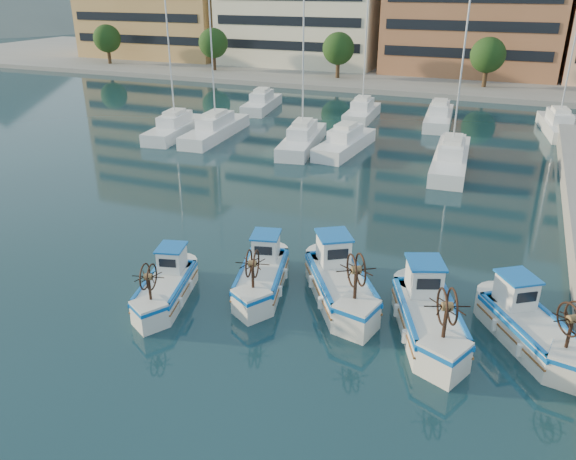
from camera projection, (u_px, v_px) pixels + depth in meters
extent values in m
plane|color=#1A3943|center=(259.00, 308.00, 22.31)|extent=(300.00, 300.00, 0.00)
cube|color=gray|center=(462.00, 72.00, 78.80)|extent=(180.00, 40.00, 0.60)
cylinder|color=#3F2B19|center=(109.00, 57.00, 84.37)|extent=(0.50, 0.50, 3.00)
sphere|color=#224518|center=(107.00, 38.00, 83.27)|extent=(4.00, 4.00, 4.00)
cylinder|color=#3F2B19|center=(214.00, 63.00, 78.08)|extent=(0.50, 0.50, 3.00)
sphere|color=#224518|center=(213.00, 43.00, 76.99)|extent=(4.00, 4.00, 4.00)
cylinder|color=#3F2B19|center=(338.00, 71.00, 71.79)|extent=(0.50, 0.50, 3.00)
sphere|color=#224518|center=(338.00, 49.00, 70.70)|extent=(4.00, 4.00, 4.00)
cylinder|color=#3F2B19|center=(485.00, 79.00, 65.51)|extent=(0.50, 0.50, 3.00)
sphere|color=#224518|center=(488.00, 55.00, 64.41)|extent=(4.00, 4.00, 4.00)
cube|color=white|center=(176.00, 130.00, 47.18)|extent=(3.29, 8.53, 1.00)
cylinder|color=silver|center=(170.00, 62.00, 44.96)|extent=(0.12, 0.12, 11.00)
cube|color=white|center=(216.00, 131.00, 46.74)|extent=(2.95, 9.78, 1.00)
cylinder|color=silver|center=(212.00, 63.00, 44.51)|extent=(0.12, 0.12, 11.00)
cube|color=white|center=(302.00, 141.00, 43.77)|extent=(3.56, 9.20, 1.00)
cylinder|color=silver|center=(303.00, 69.00, 41.54)|extent=(0.12, 0.12, 11.00)
cube|color=white|center=(345.00, 145.00, 42.83)|extent=(2.78, 8.08, 1.00)
cube|color=white|center=(451.00, 160.00, 39.15)|extent=(2.90, 10.39, 1.00)
cylinder|color=silver|center=(460.00, 80.00, 36.92)|extent=(0.12, 0.12, 11.00)
cube|color=white|center=(262.00, 105.00, 56.70)|extent=(3.33, 7.99, 1.00)
cube|color=white|center=(362.00, 114.00, 52.74)|extent=(2.56, 7.14, 1.00)
cylinder|color=silver|center=(365.00, 53.00, 50.51)|extent=(0.12, 0.12, 11.00)
cube|color=white|center=(439.00, 118.00, 51.18)|extent=(3.00, 9.08, 1.00)
cube|color=white|center=(558.00, 127.00, 48.00)|extent=(3.45, 8.66, 1.00)
cylinder|color=silver|center=(571.00, 61.00, 45.77)|extent=(0.12, 0.12, 11.00)
cube|color=silver|center=(166.00, 291.00, 22.65)|extent=(2.46, 3.93, 0.91)
cube|color=#0D59B0|center=(165.00, 283.00, 22.50)|extent=(2.53, 4.05, 0.14)
cube|color=blue|center=(165.00, 285.00, 22.53)|extent=(2.03, 3.49, 0.05)
cube|color=white|center=(172.00, 259.00, 23.21)|extent=(1.22, 1.34, 0.96)
cube|color=#0D59B0|center=(171.00, 247.00, 23.00)|extent=(1.38, 1.50, 0.07)
cylinder|color=#331E14|center=(150.00, 290.00, 20.84)|extent=(0.10, 0.10, 1.01)
cylinder|color=brown|center=(148.00, 277.00, 20.62)|extent=(0.33, 0.31, 0.24)
torus|color=#331E14|center=(145.00, 277.00, 20.63)|extent=(0.32, 1.00, 1.02)
torus|color=#331E14|center=(152.00, 277.00, 20.60)|extent=(0.32, 1.00, 1.02)
cube|color=silver|center=(262.00, 280.00, 23.44)|extent=(2.60, 4.22, 0.98)
cube|color=#0D59B0|center=(261.00, 272.00, 23.29)|extent=(2.67, 4.35, 0.15)
cube|color=blue|center=(261.00, 273.00, 23.31)|extent=(2.14, 3.75, 0.06)
cube|color=white|center=(266.00, 246.00, 24.05)|extent=(1.30, 1.43, 1.03)
cube|color=#0D59B0|center=(266.00, 235.00, 23.82)|extent=(1.47, 1.60, 0.07)
cylinder|color=#331E14|center=(253.00, 277.00, 21.50)|extent=(0.11, 0.11, 1.09)
cylinder|color=brown|center=(252.00, 264.00, 21.26)|extent=(0.35, 0.33, 0.26)
torus|color=#331E14|center=(249.00, 263.00, 21.28)|extent=(0.33, 1.08, 1.09)
torus|color=#331E14|center=(256.00, 264.00, 21.24)|extent=(0.33, 1.08, 1.09)
cube|color=silver|center=(340.00, 288.00, 22.64)|extent=(4.03, 4.81, 1.12)
cube|color=#0D59B0|center=(341.00, 279.00, 22.47)|extent=(4.15, 4.95, 0.17)
cube|color=blue|center=(341.00, 281.00, 22.49)|extent=(3.43, 4.20, 0.06)
cube|color=white|center=(333.00, 249.00, 23.33)|extent=(1.73, 1.80, 1.17)
cube|color=#0D59B0|center=(334.00, 235.00, 23.07)|extent=(1.95, 2.02, 0.09)
cylinder|color=#331E14|center=(355.00, 286.00, 20.43)|extent=(0.13, 0.13, 1.24)
cylinder|color=brown|center=(356.00, 270.00, 20.17)|extent=(0.45, 0.44, 0.30)
torus|color=#331E14|center=(352.00, 270.00, 20.14)|extent=(0.73, 1.09, 1.25)
torus|color=#331E14|center=(360.00, 270.00, 20.19)|extent=(0.73, 1.09, 1.25)
cube|color=silver|center=(428.00, 322.00, 20.42)|extent=(3.42, 4.84, 1.11)
cube|color=#0D59B0|center=(430.00, 312.00, 20.24)|extent=(3.52, 4.98, 0.17)
cube|color=blue|center=(429.00, 313.00, 20.27)|extent=(2.87, 4.27, 0.06)
cube|color=white|center=(424.00, 277.00, 21.12)|extent=(1.59, 1.71, 1.17)
cube|color=#0D59B0|center=(426.00, 262.00, 20.86)|extent=(1.80, 1.92, 0.08)
cylinder|color=#331E14|center=(445.00, 324.00, 18.20)|extent=(0.13, 0.13, 1.23)
cylinder|color=brown|center=(447.00, 306.00, 17.93)|extent=(0.42, 0.40, 0.30)
torus|color=#331E14|center=(442.00, 306.00, 17.93)|extent=(0.53, 1.18, 1.24)
torus|color=#331E14|center=(452.00, 306.00, 17.93)|extent=(0.53, 1.18, 1.24)
cube|color=silver|center=(530.00, 333.00, 19.86)|extent=(3.77, 4.35, 1.02)
cube|color=#0D59B0|center=(532.00, 323.00, 19.71)|extent=(3.88, 4.48, 0.16)
cube|color=blue|center=(532.00, 325.00, 19.73)|extent=(3.22, 3.79, 0.06)
cube|color=white|center=(516.00, 291.00, 20.48)|extent=(1.60, 1.65, 1.07)
cube|color=#0D59B0|center=(519.00, 277.00, 20.25)|extent=(1.80, 1.85, 0.08)
cylinder|color=#331E14|center=(569.00, 335.00, 17.87)|extent=(0.12, 0.12, 1.13)
cylinder|color=brown|center=(573.00, 319.00, 17.62)|extent=(0.41, 0.40, 0.27)
torus|color=#331E14|center=(569.00, 319.00, 17.59)|extent=(0.71, 0.97, 1.14)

